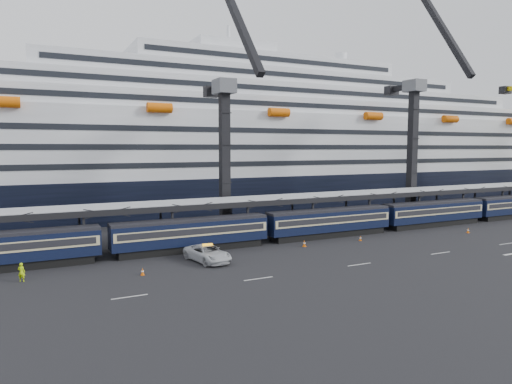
{
  "coord_description": "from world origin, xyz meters",
  "views": [
    {
      "loc": [
        -44.79,
        -41.81,
        12.4
      ],
      "look_at": [
        -19.4,
        10.0,
        6.77
      ],
      "focal_mm": 32.0,
      "sensor_mm": 36.0,
      "label": 1
    }
  ],
  "objects": [
    {
      "name": "ground",
      "position": [
        0.0,
        0.0,
        0.0
      ],
      "size": [
        260.0,
        260.0,
        0.0
      ],
      "primitive_type": "plane",
      "color": "black",
      "rests_on": "ground"
    },
    {
      "name": "lane_markings",
      "position": [
        8.15,
        -5.23,
        0.01
      ],
      "size": [
        111.0,
        4.27,
        0.02
      ],
      "color": "beige",
      "rests_on": "ground"
    },
    {
      "name": "train",
      "position": [
        -4.65,
        10.0,
        2.2
      ],
      "size": [
        133.05,
        3.0,
        4.05
      ],
      "color": "black",
      "rests_on": "ground"
    },
    {
      "name": "canopy",
      "position": [
        0.0,
        14.0,
        5.25
      ],
      "size": [
        130.0,
        6.25,
        5.53
      ],
      "color": "#9A9EA2",
      "rests_on": "ground"
    },
    {
      "name": "cruise_ship",
      "position": [
        -1.08,
        45.99,
        12.34
      ],
      "size": [
        214.09,
        28.84,
        34.0
      ],
      "color": "black",
      "rests_on": "ground"
    },
    {
      "name": "crane_dark_near",
      "position": [
        -20.0,
        18.59,
        11.93
      ],
      "size": [
        4.5,
        17.75,
        35.08
      ],
      "color": "#45474C",
      "rests_on": "ground"
    },
    {
      "name": "crane_dark_mid",
      "position": [
        15.0,
        17.59,
        13.36
      ],
      "size": [
        4.5,
        18.24,
        39.64
      ],
      "color": "#45474C",
      "rests_on": "ground"
    },
    {
      "name": "pickup_truck",
      "position": [
        -28.06,
        4.35,
        0.9
      ],
      "size": [
        4.17,
        6.93,
        1.8
      ],
      "primitive_type": "imported",
      "rotation": [
        0.0,
        0.0,
        0.19
      ],
      "color": "#B5B8BD",
      "rests_on": "ground"
    },
    {
      "name": "worker",
      "position": [
        -46.16,
        4.91,
        0.89
      ],
      "size": [
        0.77,
        0.65,
        1.78
      ],
      "primitive_type": "imported",
      "rotation": [
        0.0,
        0.0,
        2.73
      ],
      "color": "#B8E70C",
      "rests_on": "ground"
    },
    {
      "name": "traffic_cone_b",
      "position": [
        -35.61,
        2.09,
        0.36
      ],
      "size": [
        0.37,
        0.37,
        0.73
      ],
      "color": "#D85906",
      "rests_on": "ground"
    },
    {
      "name": "traffic_cone_c",
      "position": [
        -14.56,
        6.08,
        0.42
      ],
      "size": [
        0.42,
        0.42,
        0.85
      ],
      "color": "#D85906",
      "rests_on": "ground"
    },
    {
      "name": "traffic_cone_d",
      "position": [
        -5.85,
        5.93,
        0.34
      ],
      "size": [
        0.34,
        0.34,
        0.69
      ],
      "color": "#D85906",
      "rests_on": "ground"
    },
    {
      "name": "traffic_cone_e",
      "position": [
        11.85,
        3.44,
        0.39
      ],
      "size": [
        0.39,
        0.39,
        0.78
      ],
      "color": "#D85906",
      "rests_on": "ground"
    }
  ]
}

